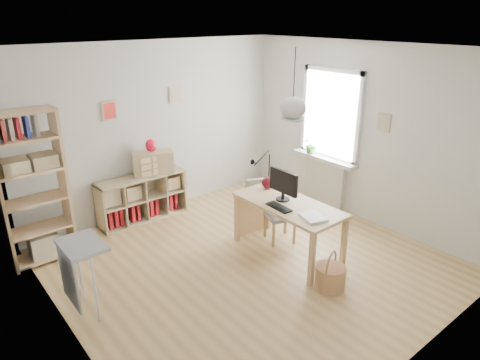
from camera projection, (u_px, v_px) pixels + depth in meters
ground at (249, 262)px, 5.62m from camera, size 4.50×4.50×0.00m
room_shell at (293, 108)px, 5.10m from camera, size 4.50×4.50×4.50m
window_unit at (331, 115)px, 6.80m from camera, size 0.07×1.16×1.46m
radiator at (325, 182)px, 7.20m from camera, size 0.10×0.80×0.80m
windowsill at (324, 159)px, 7.01m from camera, size 0.22×1.20×0.06m
desk at (288, 210)px, 5.59m from camera, size 0.70×1.50×0.75m
cube_shelf at (140, 201)px, 6.73m from camera, size 1.40×0.38×0.72m
tall_bookshelf at (31, 183)px, 5.31m from camera, size 0.80×0.38×2.00m
side_table at (77, 261)px, 4.42m from camera, size 0.40×0.55×0.85m
chair at (279, 212)px, 6.06m from camera, size 0.48×0.48×0.75m
wicker_basket at (330, 276)px, 5.04m from camera, size 0.35×0.35×0.49m
storage_chest at (264, 203)px, 6.96m from camera, size 0.69×0.72×0.53m
monitor at (283, 184)px, 5.58m from camera, size 0.19×0.47×0.41m
keyboard at (279, 207)px, 5.42m from camera, size 0.16×0.38×0.02m
task_lamp at (261, 167)px, 5.91m from camera, size 0.45×0.17×0.48m
yarn_ball at (268, 183)px, 6.01m from camera, size 0.17×0.17×0.17m
paper_tray at (313, 217)px, 5.15m from camera, size 0.33×0.37×0.03m
drawer_chest at (153, 163)px, 6.63m from camera, size 0.67×0.49×0.35m
red_vase at (151, 146)px, 6.52m from camera, size 0.17×0.17×0.20m
potted_plant at (311, 144)px, 7.13m from camera, size 0.36×0.33×0.32m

